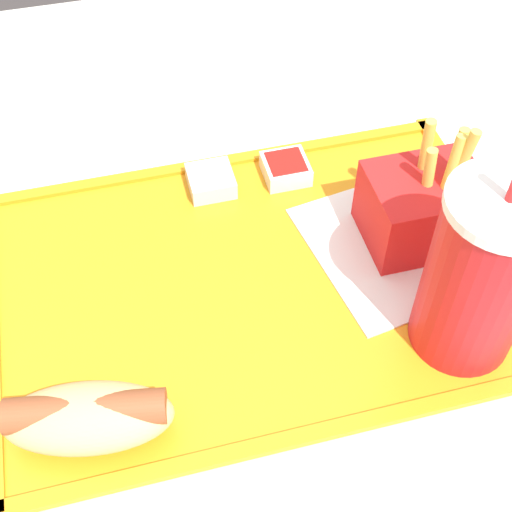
# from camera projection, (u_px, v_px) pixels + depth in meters

# --- Properties ---
(dining_table) EXTENTS (1.13, 0.98, 0.77)m
(dining_table) POSITION_uv_depth(u_px,v_px,m) (245.00, 473.00, 0.90)
(dining_table) COLOR beige
(dining_table) RESTS_ON ground_plane
(food_tray) EXTENTS (0.44, 0.30, 0.01)m
(food_tray) POSITION_uv_depth(u_px,v_px,m) (256.00, 283.00, 0.60)
(food_tray) COLOR orange
(food_tray) RESTS_ON dining_table
(paper_napkin) EXTENTS (0.20, 0.18, 0.00)m
(paper_napkin) POSITION_uv_depth(u_px,v_px,m) (414.00, 238.00, 0.62)
(paper_napkin) COLOR white
(paper_napkin) RESTS_ON food_tray
(soda_cup) EXTENTS (0.08, 0.08, 0.19)m
(soda_cup) POSITION_uv_depth(u_px,v_px,m) (481.00, 274.00, 0.50)
(soda_cup) COLOR red
(soda_cup) RESTS_ON food_tray
(hot_dog_far) EXTENTS (0.13, 0.07, 0.05)m
(hot_dog_far) POSITION_uv_depth(u_px,v_px,m) (88.00, 417.00, 0.49)
(hot_dog_far) COLOR #DBB270
(hot_dog_far) RESTS_ON food_tray
(fries_carton) EXTENTS (0.09, 0.07, 0.12)m
(fries_carton) POSITION_uv_depth(u_px,v_px,m) (423.00, 207.00, 0.60)
(fries_carton) COLOR red
(fries_carton) RESTS_ON food_tray
(sauce_cup_mayo) EXTENTS (0.04, 0.04, 0.02)m
(sauce_cup_mayo) POSITION_uv_depth(u_px,v_px,m) (215.00, 179.00, 0.66)
(sauce_cup_mayo) COLOR silver
(sauce_cup_mayo) RESTS_ON food_tray
(sauce_cup_ketchup) EXTENTS (0.04, 0.04, 0.02)m
(sauce_cup_ketchup) POSITION_uv_depth(u_px,v_px,m) (286.00, 168.00, 0.67)
(sauce_cup_ketchup) COLOR silver
(sauce_cup_ketchup) RESTS_ON food_tray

